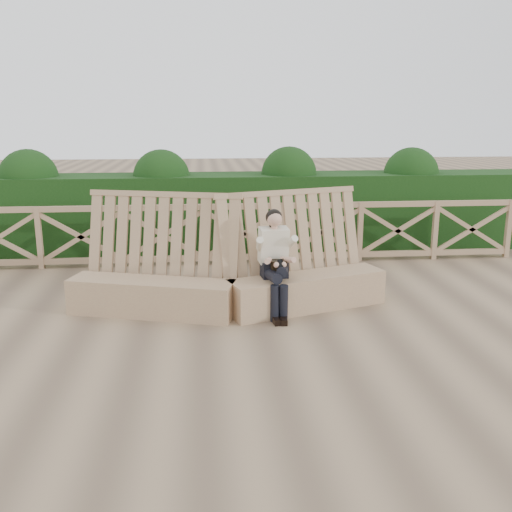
{
  "coord_description": "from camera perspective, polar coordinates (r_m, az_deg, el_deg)",
  "views": [
    {
      "loc": [
        -0.74,
        -6.53,
        2.62
      ],
      "look_at": [
        -0.07,
        0.4,
        0.9
      ],
      "focal_mm": 40.0,
      "sensor_mm": 36.0,
      "label": 1
    }
  ],
  "objects": [
    {
      "name": "guardrail",
      "position": [
        10.27,
        -1.28,
        2.25
      ],
      "size": [
        10.1,
        0.09,
        1.1
      ],
      "color": "#987A58",
      "rests_on": "ground"
    },
    {
      "name": "woman",
      "position": [
        7.63,
        1.93,
        -0.18
      ],
      "size": [
        0.42,
        0.85,
        1.41
      ],
      "rotation": [
        0.0,
        0.0,
        0.12
      ],
      "color": "black",
      "rests_on": "ground"
    },
    {
      "name": "bench",
      "position": [
        7.86,
        -2.6,
        -2.51
      ],
      "size": [
        4.42,
        1.43,
        1.61
      ],
      "rotation": [
        0.0,
        0.0,
        0.06
      ],
      "color": "#9A7458",
      "rests_on": "ground"
    },
    {
      "name": "ground",
      "position": [
        7.08,
        0.87,
        -7.86
      ],
      "size": [
        60.0,
        60.0,
        0.0
      ],
      "primitive_type": "plane",
      "color": "brown",
      "rests_on": "ground"
    },
    {
      "name": "hedge",
      "position": [
        11.41,
        -1.73,
        4.42
      ],
      "size": [
        12.0,
        1.2,
        1.5
      ],
      "primitive_type": "cube",
      "color": "black",
      "rests_on": "ground"
    }
  ]
}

